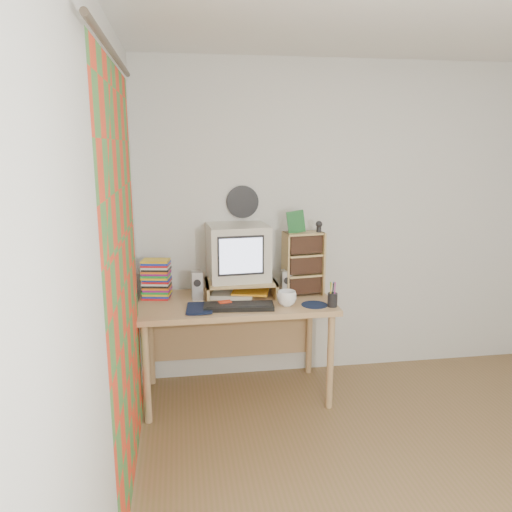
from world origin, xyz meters
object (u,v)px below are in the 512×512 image
object	(u,v)px
desk	(235,315)
crt_monitor	(238,253)
dvd_stack	(156,280)
keyboard	(239,306)
mug	(287,298)
diary	(187,307)
cd_rack	(303,264)

from	to	relation	value
desk	crt_monitor	world-z (taller)	crt_monitor
dvd_stack	keyboard	bearing A→B (deg)	-20.20
keyboard	dvd_stack	distance (m)	0.67
dvd_stack	mug	world-z (taller)	dvd_stack
crt_monitor	mug	bearing A→B (deg)	-51.48
dvd_stack	mug	xyz separation A→B (m)	(0.91, -0.33, -0.08)
mug	diary	bearing A→B (deg)	179.07
crt_monitor	cd_rack	bearing A→B (deg)	-12.55
cd_rack	mug	world-z (taller)	cd_rack
cd_rack	diary	distance (m)	0.94
keyboard	desk	bearing A→B (deg)	95.26
desk	diary	bearing A→B (deg)	-147.49
desk	diary	distance (m)	0.45
crt_monitor	keyboard	size ratio (longest dim) A/B	0.89
crt_monitor	diary	size ratio (longest dim) A/B	1.98
crt_monitor	dvd_stack	xyz separation A→B (m)	(-0.61, -0.00, -0.19)
cd_rack	dvd_stack	bearing A→B (deg)	169.23
keyboard	cd_rack	bearing A→B (deg)	32.23
cd_rack	diary	bearing A→B (deg)	-171.58
desk	keyboard	size ratio (longest dim) A/B	2.90
cd_rack	mug	bearing A→B (deg)	-132.20
crt_monitor	keyboard	world-z (taller)	crt_monitor
dvd_stack	mug	distance (m)	0.97
dvd_stack	mug	bearing A→B (deg)	-9.26
keyboard	dvd_stack	bearing A→B (deg)	154.44
dvd_stack	diary	size ratio (longest dim) A/B	1.27
keyboard	diary	size ratio (longest dim) A/B	2.21
desk	keyboard	bearing A→B (deg)	-89.79
crt_monitor	cd_rack	xyz separation A→B (m)	(0.48, -0.07, -0.09)
desk	cd_rack	world-z (taller)	cd_rack
desk	cd_rack	xyz separation A→B (m)	(0.52, 0.02, 0.37)
crt_monitor	keyboard	xyz separation A→B (m)	(-0.04, -0.34, -0.31)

